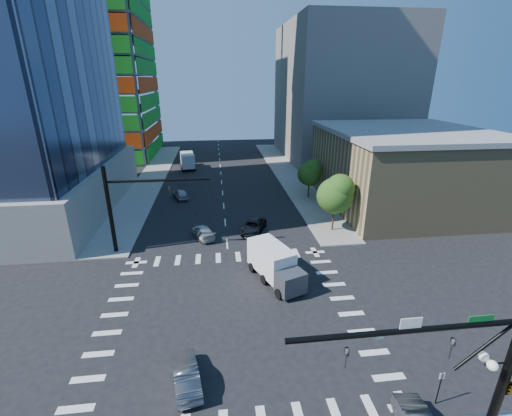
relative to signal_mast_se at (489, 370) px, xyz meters
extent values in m
plane|color=black|center=(-10.60, 11.50, -5.01)|extent=(160.00, 160.00, 0.00)
cube|color=silver|center=(-10.60, 11.50, -5.00)|extent=(20.00, 20.00, 0.01)
cube|color=gray|center=(1.90, 51.50, -4.93)|extent=(5.00, 60.00, 0.15)
cube|color=gray|center=(-23.10, 51.50, -4.93)|extent=(5.00, 60.00, 0.15)
cube|color=#1A9220|center=(-25.50, 73.50, 19.49)|extent=(0.12, 24.00, 49.00)
cube|color=#C93C0B|center=(-38.10, 60.90, 19.49)|extent=(24.00, 0.12, 49.00)
cube|color=#9B865A|center=(14.40, 33.50, -0.01)|extent=(20.00, 22.00, 10.00)
cube|color=slate|center=(14.40, 33.50, 5.29)|extent=(20.50, 22.50, 0.60)
cube|color=slate|center=(16.40, 66.50, 8.99)|extent=(24.00, 30.00, 28.00)
cylinder|color=black|center=(0.90, 0.00, -0.36)|extent=(0.40, 0.40, 9.00)
cylinder|color=black|center=(-4.10, 0.00, 2.54)|extent=(10.00, 0.24, 0.24)
cylinder|color=black|center=(-0.50, 0.00, 1.44)|extent=(2.50, 0.14, 2.50)
imported|color=black|center=(-2.10, 0.00, 1.44)|extent=(0.16, 0.20, 1.00)
imported|color=black|center=(-6.60, 0.00, 1.44)|extent=(0.16, 0.20, 1.00)
imported|color=black|center=(1.15, 0.00, -1.01)|extent=(0.53, 2.48, 1.00)
cube|color=white|center=(-4.10, 0.00, 2.89)|extent=(0.90, 0.04, 0.50)
cube|color=#0D5E25|center=(-1.10, 0.00, 2.84)|extent=(1.10, 0.04, 0.28)
cylinder|color=black|center=(0.30, 0.00, 0.34)|extent=(1.20, 0.08, 0.08)
sphere|color=white|center=(-0.20, 0.25, 0.54)|extent=(0.44, 0.44, 0.44)
sphere|color=white|center=(-0.20, -0.25, 0.54)|extent=(0.44, 0.44, 0.44)
cylinder|color=black|center=(-22.10, 23.00, -0.36)|extent=(0.40, 0.40, 9.00)
cylinder|color=black|center=(-17.10, 23.00, 2.54)|extent=(10.00, 0.24, 0.24)
imported|color=black|center=(-16.10, 23.00, 1.44)|extent=(0.16, 0.20, 1.00)
cylinder|color=#382316|center=(1.90, 25.50, -3.72)|extent=(0.20, 0.20, 2.27)
sphere|color=#224C14|center=(1.90, 25.50, -0.63)|extent=(4.16, 4.16, 4.16)
sphere|color=#3C6923|center=(2.30, 25.20, 0.34)|extent=(3.25, 3.25, 3.25)
cylinder|color=#382316|center=(2.20, 37.50, -3.90)|extent=(0.20, 0.20, 1.92)
sphere|color=#224C14|center=(2.20, 37.50, -1.28)|extent=(3.52, 3.52, 3.52)
sphere|color=#3C6923|center=(2.60, 37.20, -0.46)|extent=(2.75, 2.75, 2.75)
cylinder|color=black|center=(0.10, 2.50, -3.91)|extent=(0.06, 0.06, 2.20)
cube|color=silver|center=(0.10, 2.50, -3.01)|extent=(0.30, 0.03, 0.40)
imported|color=black|center=(-7.41, 26.29, -4.33)|extent=(3.88, 5.36, 1.35)
imported|color=#B2B2B2|center=(-13.18, 25.56, -4.37)|extent=(3.12, 4.72, 1.27)
imported|color=#97989E|center=(-16.95, 39.56, -4.30)|extent=(2.98, 4.49, 1.42)
imported|color=#535358|center=(-13.69, 5.51, -4.34)|extent=(2.18, 4.27, 1.34)
cube|color=white|center=(-6.56, 15.58, -3.17)|extent=(3.93, 5.36, 2.52)
cube|color=#414249|center=(-6.56, 15.58, -3.80)|extent=(2.71, 2.44, 1.84)
cube|color=silver|center=(-17.15, 58.32, -3.09)|extent=(3.15, 5.34, 2.62)
cube|color=#414249|center=(-17.15, 58.32, -3.75)|extent=(2.56, 2.14, 1.91)
camera|label=1|loc=(-11.42, -10.11, 11.85)|focal=24.00mm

